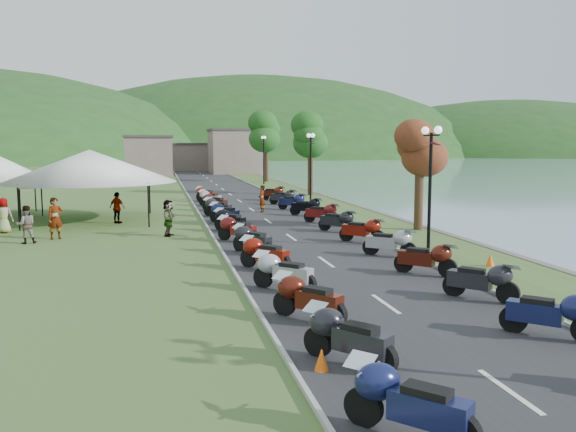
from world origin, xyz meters
TOP-DOWN VIEW (x-y plane):
  - road at (0.00, 40.00)m, footprint 7.00×120.00m
  - hills_backdrop at (0.00, 200.00)m, footprint 360.00×120.00m
  - far_building at (-2.00, 85.00)m, footprint 18.00×16.00m
  - moto_row_left at (-2.48, 18.25)m, footprint 2.60×45.87m
  - moto_row_right at (2.65, 19.91)m, footprint 2.60×42.50m
  - vendor_tent_main at (-9.66, 30.26)m, footprint 6.33×6.33m
  - tree_lakeside at (6.81, 23.08)m, footprint 2.36×2.36m
  - pedestrian_a at (-10.61, 23.87)m, footprint 0.86×0.78m
  - pedestrian_b at (-11.68, 22.87)m, footprint 0.90×0.63m
  - traffic_cone_near at (-3.00, 5.66)m, footprint 0.29×0.29m

SIDE VIEW (x-z plane):
  - hills_backdrop at x=0.00m, z-range -38.00..38.00m
  - pedestrian_a at x=-10.61m, z-range -0.96..0.96m
  - pedestrian_b at x=-11.68m, z-range -0.84..0.84m
  - road at x=0.00m, z-range 0.00..0.02m
  - traffic_cone_near at x=-3.00m, z-range 0.00..0.46m
  - moto_row_left at x=-2.48m, z-range 0.00..1.10m
  - moto_row_right at x=2.65m, z-range 0.00..1.10m
  - vendor_tent_main at x=-9.66m, z-range 0.00..4.00m
  - far_building at x=-2.00m, z-range 0.00..5.00m
  - tree_lakeside at x=6.81m, z-range 0.00..6.57m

